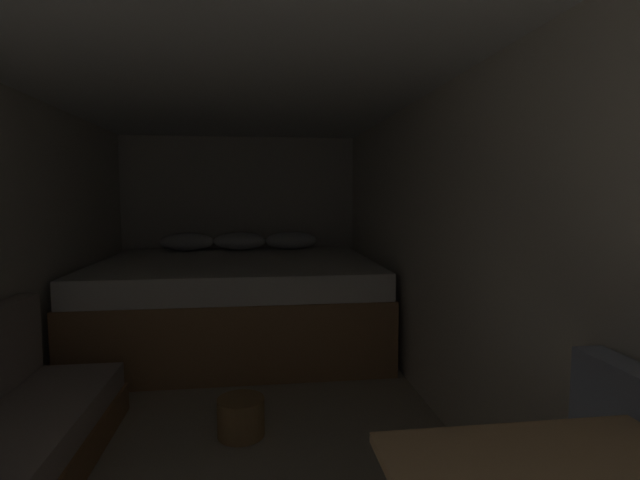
% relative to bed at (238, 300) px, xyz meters
% --- Properties ---
extents(ground_plane, '(7.45, 7.45, 0.00)m').
position_rel_bed_xyz_m(ground_plane, '(0.00, -1.71, -0.40)').
color(ground_plane, '#A39984').
extents(wall_back, '(2.62, 0.05, 1.99)m').
position_rel_bed_xyz_m(wall_back, '(0.00, 1.04, 0.59)').
color(wall_back, beige).
rests_on(wall_back, ground).
extents(wall_right, '(0.05, 5.45, 1.99)m').
position_rel_bed_xyz_m(wall_right, '(1.29, -1.71, 0.59)').
color(wall_right, beige).
rests_on(wall_right, ground).
extents(ceiling_slab, '(2.62, 5.45, 0.05)m').
position_rel_bed_xyz_m(ceiling_slab, '(0.00, -1.71, 1.61)').
color(ceiling_slab, white).
rests_on(ceiling_slab, wall_left).
extents(bed, '(2.40, 1.97, 0.96)m').
position_rel_bed_xyz_m(bed, '(0.00, 0.00, 0.00)').
color(bed, '#9E7247').
rests_on(bed, ground).
extents(wicker_basket, '(0.26, 0.26, 0.21)m').
position_rel_bed_xyz_m(wicker_basket, '(0.08, -1.71, -0.29)').
color(wicker_basket, olive).
rests_on(wicker_basket, ground).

